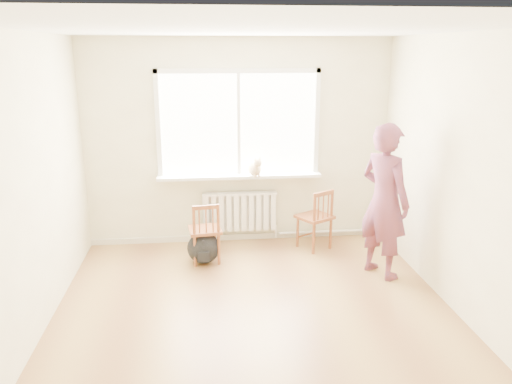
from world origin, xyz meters
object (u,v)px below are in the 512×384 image
object	(u,v)px
chair_right	(317,219)
backpack	(203,248)
chair_left	(205,232)
cat	(255,168)
person	(384,201)

from	to	relation	value
chair_right	backpack	size ratio (longest dim) A/B	2.04
chair_right	backpack	world-z (taller)	chair_right
chair_right	backpack	xyz separation A→B (m)	(-1.48, -0.31, -0.21)
chair_left	cat	bearing A→B (deg)	-148.36
cat	person	bearing A→B (deg)	-50.08
cat	backpack	xyz separation A→B (m)	(-0.70, -0.56, -0.86)
cat	backpack	world-z (taller)	cat
person	chair_left	bearing A→B (deg)	45.75
person	backpack	bearing A→B (deg)	46.62
chair_left	person	bearing A→B (deg)	157.55
person	cat	xyz separation A→B (m)	(-1.35, 1.09, 0.17)
chair_left	chair_right	bearing A→B (deg)	-176.31
chair_right	person	xyz separation A→B (m)	(0.57, -0.83, 0.48)
chair_right	backpack	bearing A→B (deg)	-19.06
person	cat	bearing A→B (deg)	22.17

